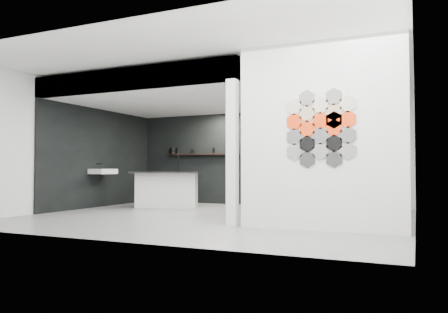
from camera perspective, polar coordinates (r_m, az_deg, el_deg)
floor at (r=8.29m, az=-1.48°, el=-7.95°), size 7.00×6.00×0.01m
partition_panel at (r=6.60m, az=12.42°, el=2.69°), size 2.45×0.15×2.80m
bay_clad_back at (r=11.49m, az=-1.01°, el=-0.31°), size 4.40×0.04×2.35m
bay_clad_left at (r=10.97m, az=-15.77°, el=-0.18°), size 0.04×4.00×2.35m
bulkhead at (r=9.87m, az=-5.86°, el=7.95°), size 4.40×4.00×0.40m
corner_column at (r=7.00m, az=1.09°, el=0.56°), size 0.16×0.16×2.35m
fascia_beam at (r=8.29m, az=-12.55°, el=9.84°), size 4.40×0.16×0.40m
wall_basin at (r=10.67m, az=-15.52°, el=-1.89°), size 0.40×0.60×0.12m
display_shelf at (r=11.35m, az=-0.77°, el=0.34°), size 3.00×0.15×0.04m
kitchen_island at (r=10.42m, az=-7.48°, el=-4.23°), size 1.74×1.21×1.29m
stockpot at (r=11.98m, az=-6.65°, el=0.74°), size 0.25×0.25×0.17m
kettle at (r=11.06m, az=2.84°, el=0.84°), size 0.16×0.16×0.13m
glass_bowl at (r=10.86m, az=5.72°, el=0.78°), size 0.15×0.15×0.09m
glass_vase at (r=10.87m, az=5.72°, el=0.88°), size 0.10×0.10×0.13m
bottle_dark at (r=11.41m, az=-1.38°, el=0.78°), size 0.07×0.07×0.14m
utensil_cup at (r=11.69m, az=-4.16°, el=0.63°), size 0.09×0.09×0.10m
hex_tile_cluster at (r=6.52m, az=12.56°, el=3.67°), size 1.04×0.02×1.16m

